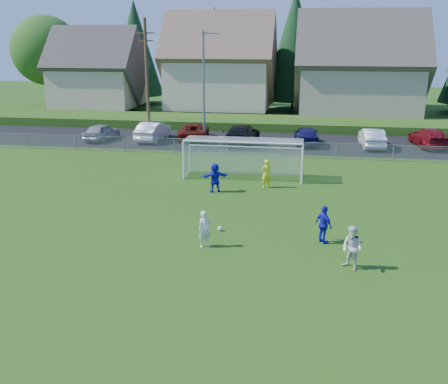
{
  "coord_description": "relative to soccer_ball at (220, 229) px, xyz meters",
  "views": [
    {
      "loc": [
        3.78,
        -15.88,
        8.69
      ],
      "look_at": [
        0.0,
        8.0,
        1.4
      ],
      "focal_mm": 42.0,
      "sensor_mm": 36.0,
      "label": 1
    }
  ],
  "objects": [
    {
      "name": "player_white_a",
      "position": [
        -0.33,
        -1.94,
        0.68
      ],
      "size": [
        0.69,
        0.65,
        1.58
      ],
      "primitive_type": "imported",
      "rotation": [
        0.0,
        0.0,
        0.65
      ],
      "color": "silver",
      "rests_on": "ground"
    },
    {
      "name": "soccer_goal",
      "position": [
        -0.06,
        9.62,
        1.52
      ],
      "size": [
        7.42,
        1.9,
        2.5
      ],
      "color": "white",
      "rests_on": "ground"
    },
    {
      "name": "soccer_ball",
      "position": [
        0.0,
        0.0,
        0.0
      ],
      "size": [
        0.22,
        0.22,
        0.22
      ],
      "primitive_type": "sphere",
      "color": "white",
      "rests_on": "ground"
    },
    {
      "name": "tree_row",
      "position": [
        0.98,
        42.31,
        6.8
      ],
      "size": [
        65.98,
        12.36,
        13.8
      ],
      "color": "#382616",
      "rests_on": "ground"
    },
    {
      "name": "player_white_b",
      "position": [
        5.66,
        -3.26,
        0.76
      ],
      "size": [
        1.07,
        1.06,
        1.74
      ],
      "primitive_type": "imported",
      "rotation": [
        0.0,
        0.0,
        -0.78
      ],
      "color": "silver",
      "rests_on": "ground"
    },
    {
      "name": "car_a",
      "position": [
        -13.56,
        19.83,
        0.6
      ],
      "size": [
        2.22,
        4.35,
        1.42
      ],
      "primitive_type": "imported",
      "rotation": [
        0.0,
        0.0,
        3.01
      ],
      "color": "#93959A",
      "rests_on": "ground"
    },
    {
      "name": "car_d",
      "position": [
        -1.48,
        19.94,
        0.71
      ],
      "size": [
        2.69,
        5.78,
        1.63
      ],
      "primitive_type": "imported",
      "rotation": [
        0.0,
        0.0,
        3.07
      ],
      "color": "black",
      "rests_on": "ground"
    },
    {
      "name": "player_blue_a",
      "position": [
        4.66,
        -0.73,
        0.73
      ],
      "size": [
        0.93,
        1.03,
        1.68
      ],
      "primitive_type": "imported",
      "rotation": [
        0.0,
        0.0,
        2.24
      ],
      "color": "#1414BD",
      "rests_on": "ground"
    },
    {
      "name": "car_c",
      "position": [
        -5.81,
        21.31,
        0.61
      ],
      "size": [
        3.04,
        5.44,
        1.44
      ],
      "primitive_type": "imported",
      "rotation": [
        0.0,
        0.0,
        3.27
      ],
      "color": "#61130B",
      "rests_on": "ground"
    },
    {
      "name": "chainlink_fence",
      "position": [
        -0.06,
        15.58,
        0.52
      ],
      "size": [
        52.06,
        0.06,
        1.2
      ],
      "color": "gray",
      "rests_on": "ground"
    },
    {
      "name": "streetlight",
      "position": [
        -4.51,
        19.58,
        4.73
      ],
      "size": [
        1.38,
        0.18,
        9.0
      ],
      "color": "slate",
      "rests_on": "ground"
    },
    {
      "name": "car_g",
      "position": [
        13.52,
        21.29,
        0.64
      ],
      "size": [
        2.62,
        5.38,
        1.51
      ],
      "primitive_type": "imported",
      "rotation": [
        0.0,
        0.0,
        3.24
      ],
      "color": "maroon",
      "rests_on": "ground"
    },
    {
      "name": "houses_row",
      "position": [
        1.91,
        36.04,
        7.22
      ],
      "size": [
        53.9,
        11.45,
        13.27
      ],
      "color": "tan",
      "rests_on": "ground"
    },
    {
      "name": "utility_pole",
      "position": [
        -9.56,
        20.58,
        5.04
      ],
      "size": [
        1.6,
        0.26,
        10.0
      ],
      "color": "#473321",
      "rests_on": "ground"
    },
    {
      "name": "asphalt_lot",
      "position": [
        -0.06,
        21.08,
        -0.1
      ],
      "size": [
        60.0,
        60.0,
        0.0
      ],
      "primitive_type": "plane",
      "color": "black",
      "rests_on": "ground"
    },
    {
      "name": "goalkeeper",
      "position": [
        1.52,
        7.5,
        0.74
      ],
      "size": [
        0.73,
        0.63,
        1.7
      ],
      "primitive_type": "imported",
      "rotation": [
        0.0,
        0.0,
        3.57
      ],
      "color": "yellow",
      "rests_on": "ground"
    },
    {
      "name": "car_e",
      "position": [
        3.78,
        20.62,
        0.67
      ],
      "size": [
        2.21,
        4.71,
        1.56
      ],
      "primitive_type": "imported",
      "rotation": [
        0.0,
        0.0,
        3.23
      ],
      "color": "#16154A",
      "rests_on": "ground"
    },
    {
      "name": "grass_embankment",
      "position": [
        -0.06,
        28.58,
        0.29
      ],
      "size": [
        70.0,
        6.0,
        0.8
      ],
      "primitive_type": "cube",
      "color": "#1E420F",
      "rests_on": "ground"
    },
    {
      "name": "car_b",
      "position": [
        -9.16,
        20.37,
        0.69
      ],
      "size": [
        2.02,
        4.94,
        1.59
      ],
      "primitive_type": "imported",
      "rotation": [
        0.0,
        0.0,
        3.07
      ],
      "color": "white",
      "rests_on": "ground"
    },
    {
      "name": "player_blue_b",
      "position": [
        -1.3,
        6.14,
        0.73
      ],
      "size": [
        1.64,
        1.04,
        1.69
      ],
      "primitive_type": "imported",
      "rotation": [
        0.0,
        0.0,
        3.52
      ],
      "color": "#1414BD",
      "rests_on": "ground"
    },
    {
      "name": "car_f",
      "position": [
        8.95,
        20.33,
        0.65
      ],
      "size": [
        1.78,
        4.66,
        1.52
      ],
      "primitive_type": "imported",
      "rotation": [
        0.0,
        0.0,
        3.18
      ],
      "color": "silver",
      "rests_on": "ground"
    },
    {
      "name": "ground",
      "position": [
        -0.06,
        -6.42,
        -0.11
      ],
      "size": [
        160.0,
        160.0,
        0.0
      ],
      "primitive_type": "plane",
      "color": "#193D0C",
      "rests_on": "ground"
    }
  ]
}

